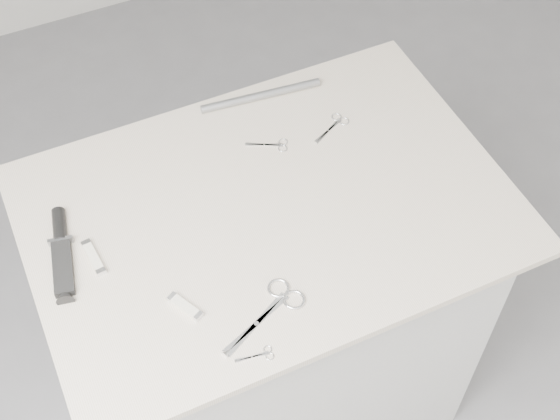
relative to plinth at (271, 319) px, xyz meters
name	(u,v)px	position (x,y,z in m)	size (l,w,h in m)	color
ground	(272,395)	(0.00, 0.00, -0.46)	(4.00, 4.00, 0.01)	gray
plinth	(271,319)	(0.00, 0.00, 0.00)	(0.90, 0.60, 0.90)	#BCBCB9
display_board	(269,210)	(0.00, 0.00, 0.46)	(1.00, 0.70, 0.02)	beige
large_shears	(276,304)	(-0.09, -0.22, 0.47)	(0.19, 0.12, 0.01)	silver
embroidery_scissors_a	(335,125)	(0.23, 0.15, 0.47)	(0.10, 0.07, 0.00)	silver
embroidery_scissors_b	(274,145)	(0.08, 0.15, 0.47)	(0.09, 0.06, 0.00)	silver
tiny_scissors	(260,355)	(-0.16, -0.31, 0.47)	(0.07, 0.03, 0.00)	silver
sheathed_knife	(61,248)	(-0.42, 0.07, 0.48)	(0.07, 0.21, 0.03)	black
pocket_knife_a	(94,257)	(-0.37, 0.03, 0.48)	(0.03, 0.09, 0.01)	silver
pocket_knife_b	(185,307)	(-0.24, -0.16, 0.47)	(0.05, 0.08, 0.01)	silver
metal_rail	(261,96)	(0.11, 0.30, 0.48)	(0.02, 0.02, 0.29)	gray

